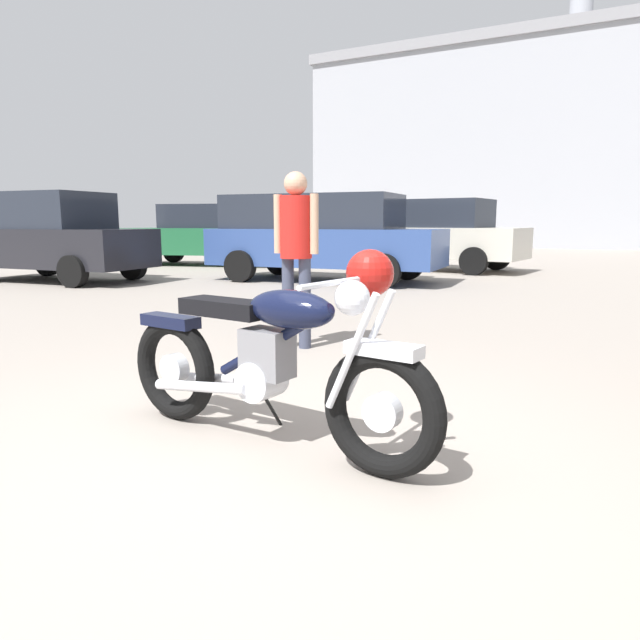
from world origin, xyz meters
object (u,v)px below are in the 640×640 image
at_px(white_estate_far, 266,230).
at_px(vintage_motorcycle, 275,357).
at_px(bystander, 296,241).
at_px(pale_sedan_back, 321,235).
at_px(blue_hatchback_right, 203,235).
at_px(silver_sedan_mid, 424,232).
at_px(dark_sedan_left, 53,236).

bearing_deg(white_estate_far, vintage_motorcycle, -58.11).
height_order(bystander, pale_sedan_back, pale_sedan_back).
relative_size(blue_hatchback_right, silver_sedan_mid, 0.90).
height_order(bystander, blue_hatchback_right, blue_hatchback_right).
height_order(bystander, silver_sedan_mid, silver_sedan_mid).
bearing_deg(white_estate_far, pale_sedan_back, -51.85).
relative_size(blue_hatchback_right, white_estate_far, 1.11).
bearing_deg(dark_sedan_left, silver_sedan_mid, 42.31).
bearing_deg(vintage_motorcycle, bystander, 124.70).
relative_size(vintage_motorcycle, blue_hatchback_right, 0.46).
relative_size(vintage_motorcycle, bystander, 1.24).
bearing_deg(dark_sedan_left, white_estate_far, 93.09).
bearing_deg(bystander, vintage_motorcycle, -155.67).
distance_m(vintage_motorcycle, dark_sedan_left, 10.30).
bearing_deg(blue_hatchback_right, white_estate_far, -90.84).
bearing_deg(pale_sedan_back, dark_sedan_left, -156.43).
height_order(pale_sedan_back, silver_sedan_mid, same).
bearing_deg(bystander, white_estate_far, 30.83).
bearing_deg(bystander, dark_sedan_left, 63.70).
relative_size(pale_sedan_back, white_estate_far, 1.18).
distance_m(vintage_motorcycle, pale_sedan_back, 8.96).
relative_size(vintage_motorcycle, silver_sedan_mid, 0.42).
bearing_deg(silver_sedan_mid, bystander, -73.56).
distance_m(pale_sedan_back, white_estate_far, 9.97).
height_order(vintage_motorcycle, silver_sedan_mid, silver_sedan_mid).
bearing_deg(bystander, silver_sedan_mid, 7.55).
bearing_deg(dark_sedan_left, vintage_motorcycle, -37.46).
bearing_deg(blue_hatchback_right, dark_sedan_left, 77.03).
distance_m(dark_sedan_left, white_estate_far, 10.41).
xyz_separation_m(vintage_motorcycle, dark_sedan_left, (-8.24, 6.17, 0.43)).
xyz_separation_m(vintage_motorcycle, blue_hatchback_right, (-8.01, 11.16, 0.34)).
relative_size(bystander, pale_sedan_back, 0.35).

